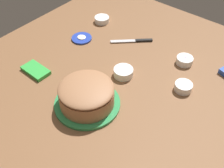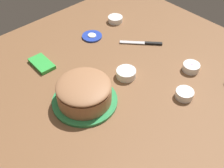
% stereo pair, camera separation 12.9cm
% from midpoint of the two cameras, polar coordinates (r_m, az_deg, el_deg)
% --- Properties ---
extents(ground_plane, '(1.54, 1.54, 0.00)m').
position_cam_midpoint_polar(ground_plane, '(1.35, -0.24, 0.31)').
color(ground_plane, brown).
extents(frosted_cake, '(0.29, 0.29, 0.12)m').
position_cam_midpoint_polar(frosted_cake, '(1.22, -8.17, -2.55)').
color(frosted_cake, '#339351').
rests_on(frosted_cake, ground_plane).
extents(frosting_tub_lid, '(0.11, 0.11, 0.02)m').
position_cam_midpoint_polar(frosting_tub_lid, '(1.63, -8.44, 9.07)').
color(frosting_tub_lid, '#233DAD').
rests_on(frosting_tub_lid, ground_plane).
extents(spreading_knife, '(0.19, 0.17, 0.01)m').
position_cam_midpoint_polar(spreading_knife, '(1.60, 2.43, 8.66)').
color(spreading_knife, silver).
rests_on(spreading_knife, ground_plane).
extents(sprinkle_bowl_blue, '(0.08, 0.08, 0.04)m').
position_cam_midpoint_polar(sprinkle_bowl_blue, '(1.32, 11.57, -0.68)').
color(sprinkle_bowl_blue, white).
rests_on(sprinkle_bowl_blue, ground_plane).
extents(sprinkle_bowl_orange, '(0.09, 0.09, 0.03)m').
position_cam_midpoint_polar(sprinkle_bowl_orange, '(1.77, -4.20, 12.84)').
color(sprinkle_bowl_orange, white).
rests_on(sprinkle_bowl_orange, ground_plane).
extents(sprinkle_bowl_rainbow, '(0.08, 0.08, 0.04)m').
position_cam_midpoint_polar(sprinkle_bowl_rainbow, '(1.47, 12.07, 4.64)').
color(sprinkle_bowl_rainbow, white).
rests_on(sprinkle_bowl_rainbow, ground_plane).
extents(sprinkle_bowl_yellow, '(0.10, 0.10, 0.04)m').
position_cam_midpoint_polar(sprinkle_bowl_yellow, '(1.37, -0.37, 2.30)').
color(sprinkle_bowl_yellow, white).
rests_on(sprinkle_bowl_yellow, ground_plane).
extents(candy_box_upper, '(0.14, 0.08, 0.02)m').
position_cam_midpoint_polar(candy_box_upper, '(1.46, -17.64, 2.52)').
color(candy_box_upper, green).
rests_on(candy_box_upper, ground_plane).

